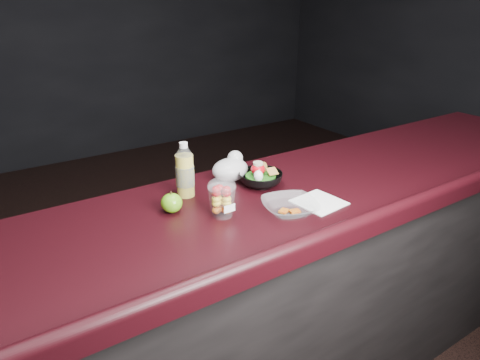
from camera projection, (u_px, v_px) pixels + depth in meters
name	position (u px, v px, depth m)	size (l,w,h in m)	color
counter	(222.00, 324.00, 1.71)	(4.06, 0.71, 1.02)	black
lemonade_bottle	(185.00, 174.00, 1.59)	(0.07, 0.07, 0.21)	yellow
fruit_cup	(222.00, 197.00, 1.45)	(0.10, 0.10, 0.14)	white
green_apple	(172.00, 203.00, 1.49)	(0.08, 0.08, 0.08)	#429311
plastic_bag	(231.00, 168.00, 1.75)	(0.15, 0.13, 0.11)	silver
snack_bowl	(260.00, 178.00, 1.70)	(0.18, 0.18, 0.10)	black
takeout_bowl	(290.00, 207.00, 1.48)	(0.24, 0.24, 0.05)	silver
paper_napkin	(319.00, 202.00, 1.57)	(0.16, 0.16, 0.00)	white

